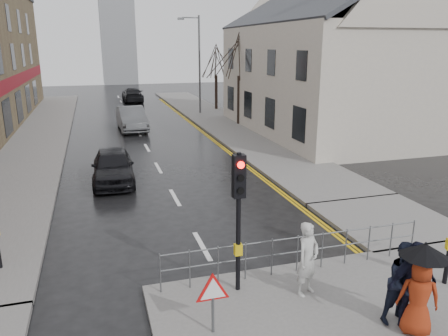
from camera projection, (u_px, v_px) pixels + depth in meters
ground at (232, 300)px, 10.34m from camera, size 120.00×120.00×0.00m
left_pavement at (39, 132)px, 29.74m from camera, size 4.00×44.00×0.14m
right_pavement at (215, 119)px, 35.16m from camera, size 4.00×40.00×0.14m
pavement_bridge_right at (387, 220)px, 14.88m from camera, size 4.00×4.20×0.14m
building_right_cream at (323, 61)px, 28.93m from camera, size 9.00×16.40×10.10m
church_tower at (117, 23)px, 65.46m from camera, size 5.00×5.00×18.00m
traffic_signal_near_left at (239, 199)px, 9.91m from camera, size 0.28×0.27×3.40m
guard_railing_front at (298, 246)px, 11.20m from camera, size 7.14×0.04×1.00m
warning_sign at (213, 293)px, 8.73m from camera, size 0.80×0.07×1.35m
street_lamp at (197, 58)px, 36.47m from camera, size 1.83×0.25×8.00m
tree_near at (239, 55)px, 31.29m from camera, size 2.40×2.40×6.58m
tree_far at (216, 61)px, 38.99m from camera, size 2.40×2.40×5.64m
pedestrian_a at (308, 259)px, 10.13m from camera, size 0.77×0.67×1.79m
pedestrian_b at (405, 283)px, 9.07m from camera, size 0.91×0.72×1.82m
pedestrian_with_umbrella at (420, 285)px, 8.66m from camera, size 0.96×0.96×1.99m
pedestrian_d at (412, 285)px, 8.89m from camera, size 1.14×0.50×1.93m
car_parked at (113, 166)px, 18.98m from camera, size 1.91×4.40×1.48m
car_mid at (132, 119)px, 30.59m from camera, size 1.93×5.03×1.63m
car_far at (133, 95)px, 45.76m from camera, size 2.17×5.11×1.47m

